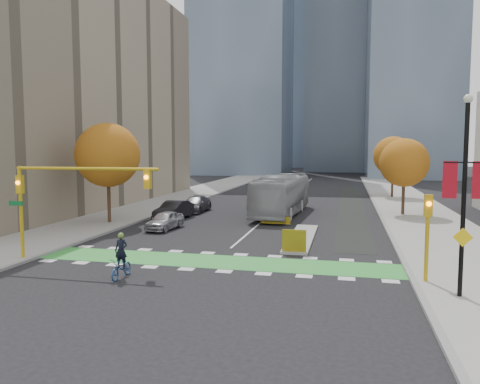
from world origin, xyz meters
The scene contains 26 objects.
ground centered at (0.00, 0.00, 0.00)m, with size 300.00×300.00×0.00m, color black.
sidewalk_west centered at (-13.50, 20.00, 0.07)m, with size 7.00×120.00×0.15m, color gray.
sidewalk_east centered at (13.50, 20.00, 0.07)m, with size 7.00×120.00×0.15m, color gray.
curb_west centered at (-10.00, 20.00, 0.07)m, with size 0.30×120.00×0.16m, color gray.
curb_east centered at (10.00, 20.00, 0.07)m, with size 0.30×120.00×0.16m, color gray.
bike_crossing centered at (0.00, 1.50, 0.01)m, with size 20.00×3.00×0.01m, color green.
centre_line centered at (0.00, 40.00, 0.01)m, with size 0.15×70.00×0.01m, color silver.
bike_lane_paint centered at (7.50, 30.00, 0.01)m, with size 2.50×50.00×0.01m, color black.
median_island centered at (4.00, 9.00, 0.08)m, with size 1.60×10.00×0.16m, color gray.
hazard_board centered at (4.00, 4.20, 0.80)m, with size 1.40×0.12×1.30m, color yellow.
building_west centered at (-24.00, 22.00, 12.50)m, with size 16.00×44.00×25.00m, color gray.
tower_nw centered at (-18.00, 90.00, 35.00)m, with size 22.00×22.00×70.00m, color #47566B.
tower_nc centered at (6.00, 110.00, 45.00)m, with size 20.00×20.00×90.00m, color #47566B.
tower_ne centered at (20.00, 85.00, 30.00)m, with size 18.00×24.00×60.00m, color #47566B.
tower_far centered at (-4.00, 140.00, 40.00)m, with size 26.00×26.00×80.00m, color #47566B.
tree_west centered at (-12.00, 12.00, 5.62)m, with size 5.20×5.20×8.22m.
tree_east_near centered at (12.00, 22.00, 4.86)m, with size 4.40×4.40×7.08m.
tree_east_far centered at (12.50, 38.00, 5.24)m, with size 4.80×4.80×7.65m.
traffic_signal_west centered at (-7.93, -0.51, 4.03)m, with size 8.53×0.56×5.20m.
traffic_signal_east centered at (10.50, -0.51, 2.73)m, with size 0.35×0.43×4.10m.
banner_lamppost centered at (11.50, -2.50, 4.61)m, with size 1.65×0.36×8.28m.
cyclist centered at (-3.44, -2.67, 0.73)m, with size 0.68×1.91×2.20m.
bus centered at (1.06, 20.41, 1.86)m, with size 3.12×13.33×3.71m, color #95989C.
parked_car_a centered at (-6.50, 10.39, 0.70)m, with size 1.66×4.12×1.40m, color #ABABB0.
parked_car_b centered at (-7.68, 15.39, 0.80)m, with size 1.70×4.86×1.60m, color black.
parked_car_c centered at (-7.37, 20.39, 0.75)m, with size 2.11×5.19×1.51m, color #49484D.
Camera 1 is at (6.88, -22.64, 6.15)m, focal length 35.00 mm.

